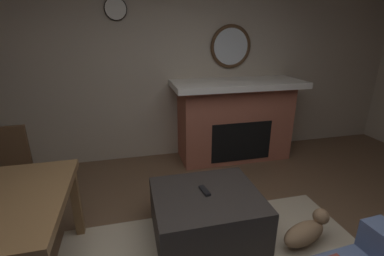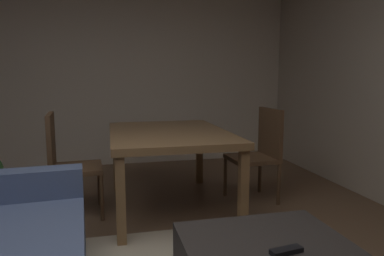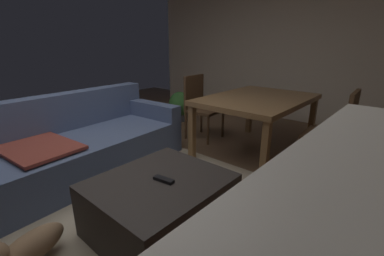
% 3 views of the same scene
% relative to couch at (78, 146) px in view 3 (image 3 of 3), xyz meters
% --- Properties ---
extents(floor, '(8.88, 8.88, 0.00)m').
position_rel_couch_xyz_m(floor, '(-0.03, -0.63, -0.30)').
color(floor, brown).
extents(wall_right_window_side, '(0.12, 5.76, 2.65)m').
position_rel_couch_xyz_m(wall_right_window_side, '(3.67, -0.63, 1.03)').
color(wall_right_window_side, beige).
rests_on(wall_right_window_side, ground).
extents(area_rug, '(2.60, 2.00, 0.01)m').
position_rel_couch_xyz_m(area_rug, '(-0.08, -0.74, -0.29)').
color(area_rug, tan).
rests_on(area_rug, ground).
extents(couch, '(2.30, 1.13, 0.84)m').
position_rel_couch_xyz_m(couch, '(0.00, 0.00, 0.00)').
color(couch, '#4C5B7F').
rests_on(couch, ground).
extents(ottoman_coffee_table, '(0.95, 0.82, 0.43)m').
position_rel_couch_xyz_m(ottoman_coffee_table, '(-0.08, -1.41, -0.08)').
color(ottoman_coffee_table, '#2D2826').
rests_on(ottoman_coffee_table, ground).
extents(tv_remote, '(0.07, 0.17, 0.02)m').
position_rel_couch_xyz_m(tv_remote, '(-0.07, -1.45, 0.15)').
color(tv_remote, black).
rests_on(tv_remote, ottoman_coffee_table).
extents(dining_table, '(1.51, 1.08, 0.74)m').
position_rel_couch_xyz_m(dining_table, '(1.76, -1.21, 0.37)').
color(dining_table, brown).
rests_on(dining_table, ground).
extents(dining_chair_north, '(0.47, 0.47, 0.93)m').
position_rel_couch_xyz_m(dining_chair_north, '(1.76, -0.28, 0.23)').
color(dining_chair_north, '#513823').
rests_on(dining_chair_north, ground).
extents(dining_chair_south, '(0.46, 0.46, 0.93)m').
position_rel_couch_xyz_m(dining_chair_south, '(1.77, -2.14, 0.23)').
color(dining_chair_south, '#513823').
rests_on(dining_chair_south, ground).
extents(potted_plant, '(0.40, 0.40, 0.54)m').
position_rel_couch_xyz_m(potted_plant, '(2.19, 0.54, -0.00)').
color(potted_plant, '#474C51').
rests_on(potted_plant, ground).
extents(small_dog, '(0.50, 0.30, 0.27)m').
position_rel_couch_xyz_m(small_dog, '(-0.88, -1.06, -0.14)').
color(small_dog, '#8C6B4C').
rests_on(small_dog, ground).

